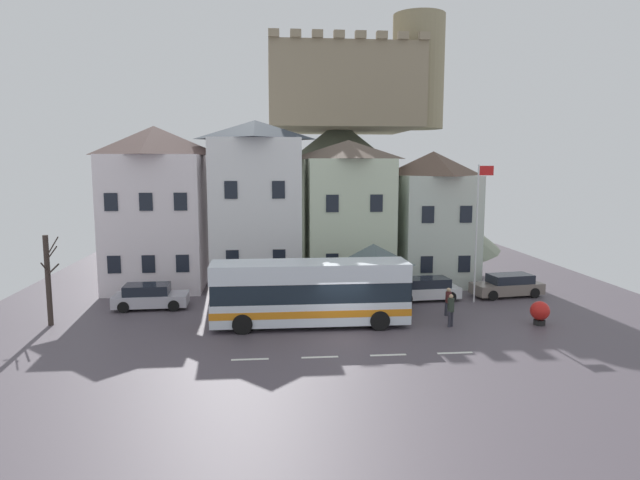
{
  "coord_description": "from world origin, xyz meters",
  "views": [
    {
      "loc": [
        -3.62,
        -26.03,
        8.28
      ],
      "look_at": [
        -0.77,
        4.96,
        4.04
      ],
      "focal_mm": 31.45,
      "sensor_mm": 36.0,
      "label": 1
    }
  ],
  "objects_px": {
    "flagpole": "(478,225)",
    "bare_tree_00": "(48,279)",
    "harbour_buoy": "(540,312)",
    "townhouse_03": "(432,217)",
    "bus_shelter": "(373,255)",
    "pedestrian_00": "(451,309)",
    "pedestrian_02": "(448,301)",
    "public_bench": "(399,290)",
    "parked_car_02": "(508,286)",
    "transit_bus": "(310,294)",
    "parked_car_00": "(150,297)",
    "townhouse_00": "(157,208)",
    "hilltop_castle": "(340,172)",
    "pedestrian_01": "(386,298)",
    "townhouse_02": "(348,213)",
    "parked_car_01": "(425,289)",
    "townhouse_01": "(256,204)"
  },
  "relations": [
    {
      "from": "townhouse_00",
      "to": "flagpole",
      "type": "height_order",
      "value": "townhouse_00"
    },
    {
      "from": "flagpole",
      "to": "bare_tree_00",
      "type": "height_order",
      "value": "flagpole"
    },
    {
      "from": "parked_car_02",
      "to": "parked_car_00",
      "type": "bearing_deg",
      "value": -5.74
    },
    {
      "from": "townhouse_03",
      "to": "harbour_buoy",
      "type": "distance_m",
      "value": 12.21
    },
    {
      "from": "hilltop_castle",
      "to": "transit_bus",
      "type": "xyz_separation_m",
      "value": [
        -5.28,
        -29.2,
        -5.73
      ]
    },
    {
      "from": "townhouse_01",
      "to": "parked_car_01",
      "type": "xyz_separation_m",
      "value": [
        10.36,
        -5.44,
        -4.92
      ]
    },
    {
      "from": "pedestrian_01",
      "to": "townhouse_02",
      "type": "bearing_deg",
      "value": 96.93
    },
    {
      "from": "townhouse_00",
      "to": "transit_bus",
      "type": "height_order",
      "value": "townhouse_00"
    },
    {
      "from": "bus_shelter",
      "to": "flagpole",
      "type": "distance_m",
      "value": 6.57
    },
    {
      "from": "townhouse_00",
      "to": "public_bench",
      "type": "relative_size",
      "value": 6.65
    },
    {
      "from": "transit_bus",
      "to": "parked_car_00",
      "type": "relative_size",
      "value": 2.39
    },
    {
      "from": "bus_shelter",
      "to": "pedestrian_00",
      "type": "bearing_deg",
      "value": -53.91
    },
    {
      "from": "parked_car_00",
      "to": "bare_tree_00",
      "type": "xyz_separation_m",
      "value": [
        -4.4,
        -3.05,
        1.77
      ]
    },
    {
      "from": "pedestrian_02",
      "to": "parked_car_02",
      "type": "bearing_deg",
      "value": 38.42
    },
    {
      "from": "bus_shelter",
      "to": "pedestrian_00",
      "type": "height_order",
      "value": "bus_shelter"
    },
    {
      "from": "parked_car_00",
      "to": "pedestrian_02",
      "type": "distance_m",
      "value": 16.94
    },
    {
      "from": "bare_tree_00",
      "to": "townhouse_03",
      "type": "bearing_deg",
      "value": 21.79
    },
    {
      "from": "hilltop_castle",
      "to": "bus_shelter",
      "type": "height_order",
      "value": "hilltop_castle"
    },
    {
      "from": "townhouse_01",
      "to": "pedestrian_00",
      "type": "distance_m",
      "value": 15.73
    },
    {
      "from": "parked_car_01",
      "to": "pedestrian_01",
      "type": "bearing_deg",
      "value": 39.88
    },
    {
      "from": "pedestrian_02",
      "to": "bus_shelter",
      "type": "bearing_deg",
      "value": 147.88
    },
    {
      "from": "public_bench",
      "to": "flagpole",
      "type": "distance_m",
      "value": 6.23
    },
    {
      "from": "hilltop_castle",
      "to": "pedestrian_01",
      "type": "relative_size",
      "value": 20.01
    },
    {
      "from": "townhouse_00",
      "to": "harbour_buoy",
      "type": "bearing_deg",
      "value": -27.59
    },
    {
      "from": "flagpole",
      "to": "harbour_buoy",
      "type": "bearing_deg",
      "value": -72.2
    },
    {
      "from": "public_bench",
      "to": "flagpole",
      "type": "relative_size",
      "value": 0.2
    },
    {
      "from": "townhouse_02",
      "to": "bus_shelter",
      "type": "relative_size",
      "value": 2.66
    },
    {
      "from": "parked_car_02",
      "to": "pedestrian_00",
      "type": "height_order",
      "value": "pedestrian_00"
    },
    {
      "from": "hilltop_castle",
      "to": "bus_shelter",
      "type": "bearing_deg",
      "value": -92.99
    },
    {
      "from": "transit_bus",
      "to": "bare_tree_00",
      "type": "relative_size",
      "value": 2.15
    },
    {
      "from": "harbour_buoy",
      "to": "bare_tree_00",
      "type": "distance_m",
      "value": 25.37
    },
    {
      "from": "parked_car_00",
      "to": "pedestrian_00",
      "type": "bearing_deg",
      "value": -19.77
    },
    {
      "from": "parked_car_01",
      "to": "pedestrian_01",
      "type": "height_order",
      "value": "pedestrian_01"
    },
    {
      "from": "flagpole",
      "to": "bare_tree_00",
      "type": "xyz_separation_m",
      "value": [
        -23.62,
        -2.72,
        -2.25
      ]
    },
    {
      "from": "bus_shelter",
      "to": "bare_tree_00",
      "type": "xyz_separation_m",
      "value": [
        -17.28,
        -2.27,
        -0.58
      ]
    },
    {
      "from": "hilltop_castle",
      "to": "flagpole",
      "type": "xyz_separation_m",
      "value": [
        5.0,
        -25.21,
        -2.7
      ]
    },
    {
      "from": "parked_car_00",
      "to": "pedestrian_01",
      "type": "relative_size",
      "value": 2.63
    },
    {
      "from": "hilltop_castle",
      "to": "pedestrian_00",
      "type": "bearing_deg",
      "value": -86.44
    },
    {
      "from": "townhouse_02",
      "to": "parked_car_02",
      "type": "relative_size",
      "value": 2.16
    },
    {
      "from": "parked_car_00",
      "to": "townhouse_03",
      "type": "bearing_deg",
      "value": 16.32
    },
    {
      "from": "flagpole",
      "to": "bare_tree_00",
      "type": "bearing_deg",
      "value": -173.44
    },
    {
      "from": "bus_shelter",
      "to": "public_bench",
      "type": "distance_m",
      "value": 3.85
    },
    {
      "from": "parked_car_01",
      "to": "pedestrian_00",
      "type": "xyz_separation_m",
      "value": [
        -0.31,
        -5.73,
        0.28
      ]
    },
    {
      "from": "parked_car_02",
      "to": "flagpole",
      "type": "xyz_separation_m",
      "value": [
        -2.59,
        -1.3,
        4.02
      ]
    },
    {
      "from": "pedestrian_02",
      "to": "townhouse_00",
      "type": "bearing_deg",
      "value": 152.3
    },
    {
      "from": "townhouse_01",
      "to": "hilltop_castle",
      "type": "relative_size",
      "value": 0.35
    },
    {
      "from": "townhouse_01",
      "to": "parked_car_00",
      "type": "relative_size",
      "value": 2.64
    },
    {
      "from": "townhouse_02",
      "to": "hilltop_castle",
      "type": "relative_size",
      "value": 0.31
    },
    {
      "from": "harbour_buoy",
      "to": "townhouse_00",
      "type": "bearing_deg",
      "value": 152.41
    },
    {
      "from": "pedestrian_02",
      "to": "public_bench",
      "type": "xyz_separation_m",
      "value": [
        -1.71,
        4.37,
        -0.35
      ]
    }
  ]
}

